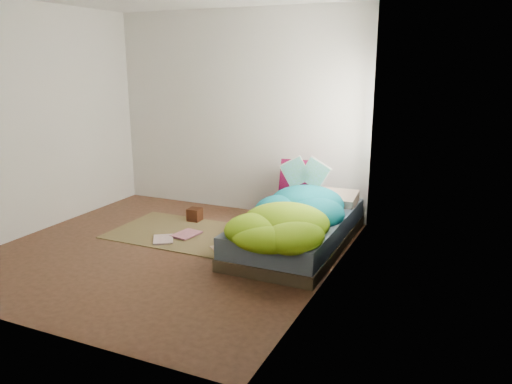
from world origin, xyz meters
TOP-DOWN VIEW (x-y plane):
  - ground at (0.00, 0.00)m, footprint 3.50×3.50m
  - room_walls at (0.01, 0.01)m, footprint 3.54×3.54m
  - bed at (1.22, 0.72)m, footprint 1.00×2.00m
  - duvet at (1.22, 0.50)m, footprint 0.96×1.84m
  - rug at (-0.15, 0.55)m, footprint 1.60×1.10m
  - pillow_floral at (1.42, 1.34)m, footprint 0.56×0.35m
  - pillow_magenta at (0.98, 1.43)m, footprint 0.47×0.20m
  - open_book at (1.14, 1.14)m, footprint 0.47×0.16m
  - wooden_box at (-0.24, 1.00)m, footprint 0.16×0.16m
  - floor_book_a at (-0.28, 0.17)m, footprint 0.35×0.37m
  - floor_book_b at (-0.15, 0.49)m, footprint 0.29×0.35m
  - floor_book_c at (0.50, 0.15)m, footprint 0.33×0.32m

SIDE VIEW (x-z plane):
  - ground at x=0.00m, z-range 0.00..0.00m
  - rug at x=-0.15m, z-range 0.00..0.01m
  - floor_book_c at x=0.50m, z-range 0.01..0.03m
  - floor_book_a at x=-0.28m, z-range 0.01..0.03m
  - floor_book_b at x=-0.15m, z-range 0.01..0.04m
  - wooden_box at x=-0.24m, z-range 0.01..0.17m
  - bed at x=1.22m, z-range 0.00..0.34m
  - pillow_floral at x=1.42m, z-range 0.34..0.46m
  - duvet at x=1.22m, z-range 0.34..0.68m
  - pillow_magenta at x=0.98m, z-range 0.34..0.80m
  - open_book at x=1.14m, z-range 0.68..0.96m
  - room_walls at x=0.01m, z-range 0.32..2.94m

